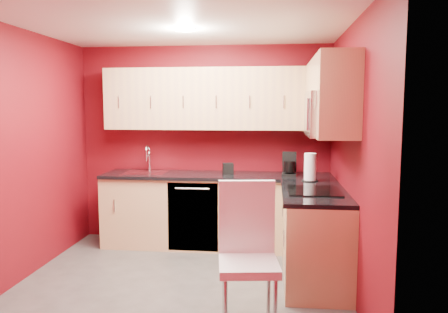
% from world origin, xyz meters
% --- Properties ---
extents(floor, '(3.20, 3.20, 0.00)m').
position_xyz_m(floor, '(0.00, 0.00, 0.00)').
color(floor, '#514E4C').
rests_on(floor, ground).
extents(ceiling, '(3.20, 3.20, 0.00)m').
position_xyz_m(ceiling, '(0.00, 0.00, 2.50)').
color(ceiling, white).
rests_on(ceiling, wall_back).
extents(wall_back, '(3.20, 0.00, 3.20)m').
position_xyz_m(wall_back, '(0.00, 1.50, 1.25)').
color(wall_back, '#620911').
rests_on(wall_back, floor).
extents(wall_front, '(3.20, 0.00, 3.20)m').
position_xyz_m(wall_front, '(0.00, -1.50, 1.25)').
color(wall_front, '#620911').
rests_on(wall_front, floor).
extents(wall_left, '(0.00, 3.00, 3.00)m').
position_xyz_m(wall_left, '(-1.60, 0.00, 1.25)').
color(wall_left, '#620911').
rests_on(wall_left, floor).
extents(wall_right, '(0.00, 3.00, 3.00)m').
position_xyz_m(wall_right, '(1.60, 0.00, 1.25)').
color(wall_right, '#620911').
rests_on(wall_right, floor).
extents(base_cabinets_back, '(2.80, 0.60, 0.87)m').
position_xyz_m(base_cabinets_back, '(0.20, 1.20, 0.43)').
color(base_cabinets_back, tan).
rests_on(base_cabinets_back, floor).
extents(base_cabinets_right, '(0.60, 1.30, 0.87)m').
position_xyz_m(base_cabinets_right, '(1.30, 0.25, 0.43)').
color(base_cabinets_right, tan).
rests_on(base_cabinets_right, floor).
extents(countertop_back, '(2.80, 0.63, 0.04)m').
position_xyz_m(countertop_back, '(0.20, 1.19, 0.89)').
color(countertop_back, black).
rests_on(countertop_back, base_cabinets_back).
extents(countertop_right, '(0.63, 1.27, 0.04)m').
position_xyz_m(countertop_right, '(1.29, 0.23, 0.89)').
color(countertop_right, black).
rests_on(countertop_right, base_cabinets_right).
extents(upper_cabinets_back, '(2.80, 0.35, 0.75)m').
position_xyz_m(upper_cabinets_back, '(0.20, 1.32, 1.83)').
color(upper_cabinets_back, tan).
rests_on(upper_cabinets_back, wall_back).
extents(upper_cabinets_right, '(0.35, 1.55, 0.75)m').
position_xyz_m(upper_cabinets_right, '(1.42, 0.44, 1.89)').
color(upper_cabinets_right, tan).
rests_on(upper_cabinets_right, wall_right).
extents(microwave, '(0.42, 0.76, 0.42)m').
position_xyz_m(microwave, '(1.39, 0.20, 1.66)').
color(microwave, silver).
rests_on(microwave, upper_cabinets_right).
extents(cooktop, '(0.50, 0.55, 0.01)m').
position_xyz_m(cooktop, '(1.28, 0.20, 0.92)').
color(cooktop, black).
rests_on(cooktop, countertop_right).
extents(sink, '(0.52, 0.42, 0.35)m').
position_xyz_m(sink, '(-0.70, 1.20, 0.94)').
color(sink, silver).
rests_on(sink, countertop_back).
extents(dishwasher_front, '(0.60, 0.02, 0.82)m').
position_xyz_m(dishwasher_front, '(-0.05, 0.91, 0.43)').
color(dishwasher_front, black).
rests_on(dishwasher_front, base_cabinets_back).
extents(downlight, '(0.20, 0.20, 0.01)m').
position_xyz_m(downlight, '(0.00, 0.30, 2.48)').
color(downlight, white).
rests_on(downlight, ceiling).
extents(coffee_maker, '(0.18, 0.23, 0.28)m').
position_xyz_m(coffee_maker, '(1.07, 1.17, 1.05)').
color(coffee_maker, black).
rests_on(coffee_maker, countertop_back).
extents(napkin_holder, '(0.15, 0.15, 0.13)m').
position_xyz_m(napkin_holder, '(0.34, 1.21, 0.98)').
color(napkin_holder, black).
rests_on(napkin_holder, countertop_back).
extents(paper_towel, '(0.18, 0.18, 0.31)m').
position_xyz_m(paper_towel, '(1.29, 0.80, 1.06)').
color(paper_towel, white).
rests_on(paper_towel, countertop_right).
extents(dining_chair, '(0.52, 0.54, 1.13)m').
position_xyz_m(dining_chair, '(0.70, -0.77, 0.57)').
color(dining_chair, white).
rests_on(dining_chair, floor).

